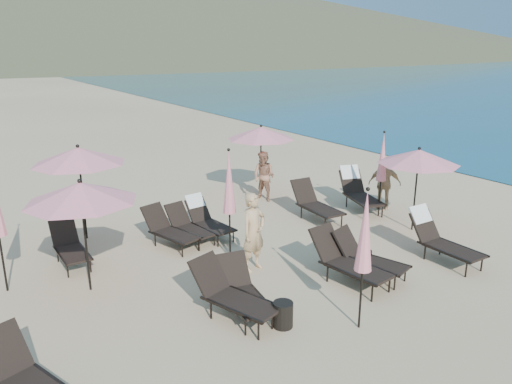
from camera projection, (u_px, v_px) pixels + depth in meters
ground at (344, 284)px, 10.31m from camera, size 800.00×800.00×0.00m
volcanic_headland at (77, 4)px, 283.65m from camera, size 690.00×690.00×55.00m
lounger_0 at (25, 380)px, 6.66m from camera, size 1.19×1.84×0.99m
lounger_1 at (243, 291)px, 9.13m from camera, size 0.87×1.68×0.92m
lounger_2 at (232, 294)px, 8.93m from camera, size 1.19×1.87×1.01m
lounger_3 at (347, 260)px, 10.26m from camera, size 0.94×1.90×1.04m
lounger_4 at (367, 257)px, 10.58m from camera, size 1.07×1.72×0.93m
lounger_5 at (440, 238)px, 11.35m from camera, size 0.67×1.80×1.12m
lounger_6 at (70, 246)px, 11.18m from camera, size 0.60×1.53×0.88m
lounger_7 at (169, 229)px, 12.14m from camera, size 1.04×1.72×0.93m
lounger_8 at (189, 226)px, 12.47m from camera, size 0.85×1.58×0.86m
lounger_9 at (207, 218)px, 12.80m from camera, size 0.77×1.63×0.98m
lounger_10 at (315, 203)px, 13.96m from camera, size 0.76×1.81×1.02m
lounger_11 at (358, 190)px, 14.92m from camera, size 1.19×1.99×1.17m
umbrella_open_0 at (81, 192)px, 9.49m from camera, size 2.16×2.16×2.32m
umbrella_open_1 at (419, 157)px, 12.76m from camera, size 2.09×2.09×2.25m
umbrella_open_2 at (79, 156)px, 12.12m from camera, size 2.26×2.26×2.44m
umbrella_open_3 at (261, 133)px, 15.74m from camera, size 2.17×2.17×2.33m
umbrella_closed_0 at (365, 232)px, 8.23m from camera, size 0.30×0.30×2.56m
umbrella_closed_1 at (383, 158)px, 13.90m from camera, size 0.29×0.29×2.48m
umbrella_closed_3 at (229, 183)px, 11.06m from camera, size 0.30×0.30×2.59m
side_table_0 at (283, 315)px, 8.70m from camera, size 0.36×0.36×0.46m
side_table_1 at (362, 259)px, 11.01m from camera, size 0.40×0.40×0.41m
beachgoer_a at (254, 232)px, 10.74m from camera, size 0.72×0.56×1.75m
beachgoer_b at (264, 176)px, 15.59m from camera, size 0.85×0.94×1.57m
beachgoer_c at (385, 183)px, 14.77m from camera, size 0.93×0.94×1.59m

